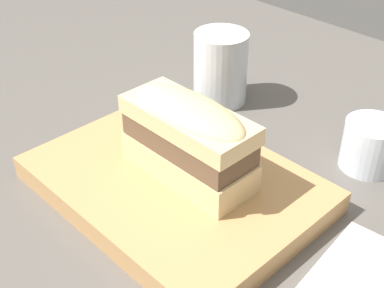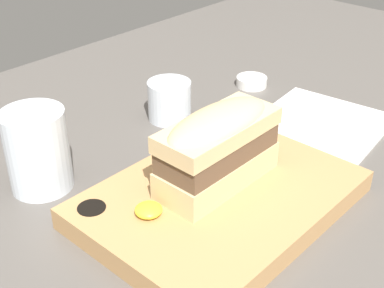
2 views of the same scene
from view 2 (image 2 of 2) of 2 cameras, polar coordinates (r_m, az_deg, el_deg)
The scene contains 8 objects.
dining_table at distance 65.03cm, azimuth 8.17°, elevation -7.46°, with size 168.91×120.87×2.00cm.
serving_board at distance 62.94cm, azimuth 2.93°, elevation -5.88°, with size 31.00×22.82×2.82cm.
sandwich at distance 60.66cm, azimuth 2.80°, elevation -0.08°, with size 15.39×6.53×9.46cm.
mustard_dollop at distance 58.16cm, azimuth -4.66°, elevation -7.01°, with size 3.03×3.03×1.21cm.
water_glass at distance 67.67cm, azimuth -16.08°, elevation -1.15°, with size 7.71×7.71×10.37cm.
wine_glass at distance 81.88cm, azimuth -2.41°, elevation 4.45°, with size 6.64×6.64×6.07cm.
napkin at distance 83.70cm, azimuth 13.66°, elevation 2.23°, with size 19.56×19.65×0.40cm.
condiment_dish at distance 94.18cm, azimuth 6.37°, elevation 6.64°, with size 5.30×5.30×1.62cm.
Camera 2 is at (-43.52, -27.47, 40.75)cm, focal length 50.00 mm.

